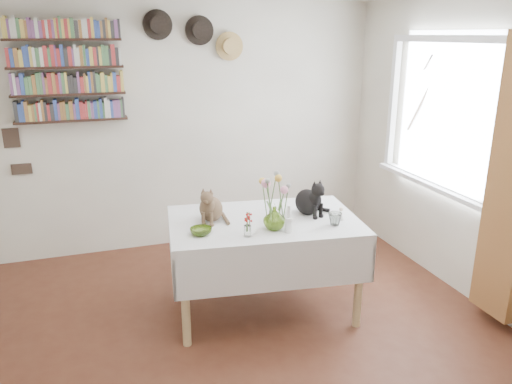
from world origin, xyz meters
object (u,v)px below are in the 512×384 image
object	(u,v)px
dining_table	(264,242)
bookshelf_unit	(67,71)
black_cat	(308,195)
flower_vase	(274,218)
tabby_cat	(211,202)

from	to	relation	value
dining_table	bookshelf_unit	size ratio (longest dim) A/B	1.57
black_cat	flower_vase	world-z (taller)	black_cat
black_cat	bookshelf_unit	world-z (taller)	bookshelf_unit
bookshelf_unit	flower_vase	bearing A→B (deg)	-51.46
dining_table	bookshelf_unit	world-z (taller)	bookshelf_unit
tabby_cat	flower_vase	xyz separation A→B (m)	(0.40, -0.33, -0.06)
tabby_cat	bookshelf_unit	size ratio (longest dim) A/B	0.29
tabby_cat	black_cat	bearing A→B (deg)	20.55
dining_table	tabby_cat	xyz separation A→B (m)	(-0.40, 0.11, 0.34)
black_cat	bookshelf_unit	size ratio (longest dim) A/B	0.31
tabby_cat	bookshelf_unit	world-z (taller)	bookshelf_unit
dining_table	flower_vase	bearing A→B (deg)	-88.90
bookshelf_unit	black_cat	bearing A→B (deg)	-40.69
black_cat	flower_vase	xyz separation A→B (m)	(-0.37, -0.23, -0.07)
flower_vase	bookshelf_unit	bearing A→B (deg)	128.54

